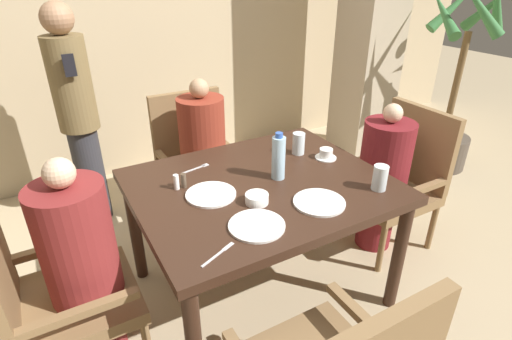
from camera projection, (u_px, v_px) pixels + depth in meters
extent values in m
plane|color=tan|center=(260.00, 288.00, 2.47)|extent=(16.00, 16.00, 0.00)
cube|color=tan|center=(142.00, 14.00, 3.39)|extent=(8.00, 0.06, 2.80)
cube|color=tan|center=(373.00, 17.00, 3.66)|extent=(0.47, 0.47, 2.70)
cube|color=#331E14|center=(261.00, 186.00, 2.14)|extent=(1.32, 1.08, 0.05)
cylinder|color=#331E14|center=(398.00, 256.00, 2.20)|extent=(0.07, 0.07, 0.70)
cylinder|color=#331E14|center=(135.00, 230.00, 2.42)|extent=(0.07, 0.07, 0.70)
cylinder|color=#331E14|center=(298.00, 182.00, 2.94)|extent=(0.07, 0.07, 0.70)
cube|color=brown|center=(77.00, 301.00, 1.86)|extent=(0.54, 0.54, 0.07)
cube|color=brown|center=(64.00, 245.00, 1.98)|extent=(0.48, 0.04, 0.04)
cube|color=brown|center=(78.00, 313.00, 1.59)|extent=(0.48, 0.04, 0.04)
cylinder|color=brown|center=(124.00, 285.00, 2.24)|extent=(0.04, 0.04, 0.35)
cylinder|color=brown|center=(29.00, 318.00, 2.04)|extent=(0.04, 0.04, 0.35)
cylinder|color=maroon|center=(98.00, 323.00, 1.97)|extent=(0.24, 0.24, 0.42)
cylinder|color=maroon|center=(77.00, 243.00, 1.74)|extent=(0.32, 0.32, 0.56)
sphere|color=beige|center=(59.00, 173.00, 1.58)|extent=(0.13, 0.13, 0.13)
cube|color=brown|center=(202.00, 175.00, 2.96)|extent=(0.54, 0.54, 0.07)
cube|color=brown|center=(187.00, 126.00, 3.01)|extent=(0.54, 0.05, 0.54)
cube|color=brown|center=(231.00, 149.00, 3.00)|extent=(0.04, 0.48, 0.04)
cube|color=brown|center=(167.00, 164.00, 2.78)|extent=(0.04, 0.48, 0.04)
cylinder|color=brown|center=(246.00, 206.00, 2.98)|extent=(0.04, 0.04, 0.35)
cylinder|color=brown|center=(185.00, 224.00, 2.77)|extent=(0.04, 0.04, 0.35)
cylinder|color=brown|center=(219.00, 179.00, 3.35)|extent=(0.04, 0.04, 0.35)
cylinder|color=brown|center=(164.00, 193.00, 3.14)|extent=(0.04, 0.04, 0.35)
cylinder|color=maroon|center=(206.00, 199.00, 3.00)|extent=(0.24, 0.24, 0.42)
cylinder|color=maroon|center=(202.00, 138.00, 2.77)|extent=(0.32, 0.32, 0.57)
sphere|color=tan|center=(199.00, 88.00, 2.61)|extent=(0.13, 0.13, 0.13)
cube|color=brown|center=(386.00, 194.00, 2.72)|extent=(0.54, 0.54, 0.07)
cube|color=brown|center=(419.00, 146.00, 2.69)|extent=(0.05, 0.54, 0.54)
cube|color=brown|center=(419.00, 190.00, 2.46)|extent=(0.48, 0.04, 0.04)
cube|color=brown|center=(363.00, 159.00, 2.84)|extent=(0.48, 0.04, 0.04)
cylinder|color=brown|center=(381.00, 249.00, 2.53)|extent=(0.04, 0.04, 0.35)
cylinder|color=brown|center=(333.00, 212.00, 2.90)|extent=(0.04, 0.04, 0.35)
cylinder|color=brown|center=(432.00, 227.00, 2.74)|extent=(0.04, 0.04, 0.35)
cylinder|color=brown|center=(381.00, 196.00, 3.11)|extent=(0.04, 0.04, 0.35)
cylinder|color=maroon|center=(376.00, 218.00, 2.78)|extent=(0.24, 0.24, 0.42)
cylinder|color=maroon|center=(385.00, 158.00, 2.57)|extent=(0.32, 0.32, 0.49)
sphere|color=beige|center=(393.00, 113.00, 2.43)|extent=(0.12, 0.12, 0.12)
cube|color=brown|center=(370.00, 325.00, 1.54)|extent=(0.04, 0.48, 0.04)
cylinder|color=#2D2D33|center=(91.00, 174.00, 3.01)|extent=(0.21, 0.21, 0.75)
cylinder|color=brown|center=(71.00, 84.00, 2.69)|extent=(0.27, 0.27, 0.63)
sphere|color=#997051|center=(57.00, 18.00, 2.49)|extent=(0.21, 0.21, 0.21)
cube|color=black|center=(69.00, 65.00, 2.49)|extent=(0.07, 0.01, 0.14)
cylinder|color=#4C4238|center=(441.00, 150.00, 3.91)|extent=(0.47, 0.47, 0.31)
cylinder|color=brown|center=(456.00, 87.00, 3.61)|extent=(0.06, 0.06, 0.96)
cone|color=#38753D|center=(492.00, 5.00, 3.38)|extent=(0.13, 0.50, 0.48)
cone|color=#38753D|center=(456.00, 4.00, 3.49)|extent=(0.52, 0.22, 0.47)
cone|color=#38753D|center=(444.00, 12.00, 3.31)|extent=(0.33, 0.55, 0.39)
cone|color=#38753D|center=(479.00, 5.00, 3.13)|extent=(0.38, 0.41, 0.51)
cone|color=#38753D|center=(497.00, 1.00, 3.17)|extent=(0.42, 0.19, 0.55)
cylinder|color=white|center=(319.00, 202.00, 1.94)|extent=(0.25, 0.25, 0.01)
cylinder|color=white|center=(257.00, 226.00, 1.76)|extent=(0.25, 0.25, 0.01)
cylinder|color=white|center=(211.00, 194.00, 2.00)|extent=(0.25, 0.25, 0.01)
cylinder|color=white|center=(326.00, 158.00, 2.38)|extent=(0.13, 0.13, 0.01)
cylinder|color=white|center=(326.00, 153.00, 2.37)|extent=(0.08, 0.08, 0.05)
cylinder|color=white|center=(257.00, 199.00, 1.93)|extent=(0.11, 0.11, 0.05)
cylinder|color=#A3C6DB|center=(278.00, 158.00, 2.12)|extent=(0.07, 0.07, 0.24)
cylinder|color=#3359B2|center=(279.00, 135.00, 2.06)|extent=(0.04, 0.04, 0.03)
cylinder|color=silver|center=(380.00, 178.00, 2.03)|extent=(0.08, 0.08, 0.13)
cylinder|color=silver|center=(299.00, 143.00, 2.42)|extent=(0.08, 0.08, 0.13)
cylinder|color=white|center=(176.00, 182.00, 2.04)|extent=(0.03, 0.03, 0.08)
cylinder|color=#4C3D2D|center=(184.00, 181.00, 2.06)|extent=(0.03, 0.03, 0.08)
cube|color=silver|center=(194.00, 169.00, 2.25)|extent=(0.16, 0.04, 0.00)
cube|color=silver|center=(205.00, 165.00, 2.30)|extent=(0.04, 0.03, 0.00)
cube|color=silver|center=(215.00, 256.00, 1.58)|extent=(0.15, 0.07, 0.00)
cube|color=silver|center=(228.00, 246.00, 1.64)|extent=(0.06, 0.04, 0.00)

